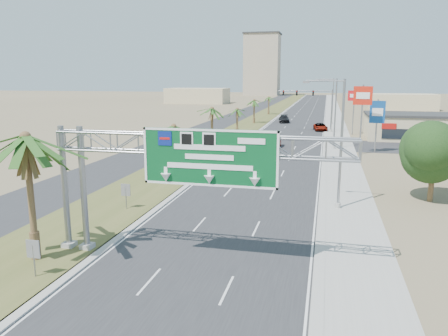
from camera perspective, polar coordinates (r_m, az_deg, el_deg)
road at (r=122.53m, az=10.27°, el=6.79°), size 12.00×300.00×0.02m
sidewalk_right at (r=122.38m, az=14.27°, el=6.63°), size 4.00×300.00×0.10m
median_grass at (r=123.44m, az=5.60°, el=6.98°), size 7.00×300.00×0.12m
opposing_road at (r=124.56m, az=2.38°, el=7.04°), size 8.00×300.00×0.02m
sign_gantry at (r=23.43m, az=-5.34°, el=1.81°), size 16.75×1.24×7.50m
palm_near at (r=25.46m, az=-24.51°, el=3.58°), size 5.70×5.70×8.35m
palm_row_b at (r=46.99m, az=-6.58°, el=5.30°), size 3.99×3.99×5.95m
palm_row_c at (r=62.16m, az=-1.59°, el=7.62°), size 3.99×3.99×6.75m
palm_row_d at (r=79.74m, az=1.74°, el=7.62°), size 3.99×3.99×5.45m
palm_row_e at (r=98.36m, az=3.97°, el=8.76°), size 3.99×3.99×6.15m
palm_row_f at (r=123.09m, az=5.87°, el=9.13°), size 3.99×3.99×5.75m
streetlight_near at (r=34.39m, az=14.69°, el=2.33°), size 3.27×0.44×10.00m
streetlight_mid at (r=64.18m, az=14.12°, el=6.54°), size 3.27×0.44×10.00m
streetlight_far at (r=100.10m, az=13.89°, el=8.27°), size 3.27×0.44×10.00m
signal_mast at (r=84.09m, az=12.51°, el=7.86°), size 10.28×0.71×8.00m
store_building at (r=79.92m, az=24.53°, el=4.85°), size 18.00×10.00×4.00m
oak_near at (r=39.33m, az=25.84°, el=2.43°), size 4.50×4.50×6.80m
median_signback_a at (r=24.40m, az=-23.64°, el=-10.00°), size 0.75×0.08×2.08m
median_signback_b at (r=34.50m, az=-12.71°, el=-3.05°), size 0.75×0.08×2.08m
tower_distant at (r=264.84m, az=5.00°, el=13.25°), size 20.00×16.00×35.00m
building_distant_left at (r=179.58m, az=-3.47°, el=9.41°), size 24.00×14.00×6.00m
building_distant_right at (r=153.97m, az=22.25°, el=8.01°), size 20.00×12.00×5.00m
car_left_lane at (r=51.01m, az=2.22°, el=1.13°), size 2.12×4.38×1.44m
car_mid_lane at (r=65.11m, az=6.64°, el=3.37°), size 1.60×4.47×1.47m
car_right_lane at (r=87.13m, az=12.49°, el=5.25°), size 3.00×5.40×1.43m
car_far at (r=101.77m, az=7.84°, el=6.36°), size 3.04×5.89×1.63m
pole_sign_red_near at (r=60.43m, az=17.66°, el=8.48°), size 2.42×0.67×9.20m
pole_sign_blue at (r=62.99m, az=19.39°, el=6.68°), size 2.01×0.45×7.25m
pole_sign_red_far at (r=81.74m, az=16.64°, el=8.61°), size 2.22×0.60×8.07m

